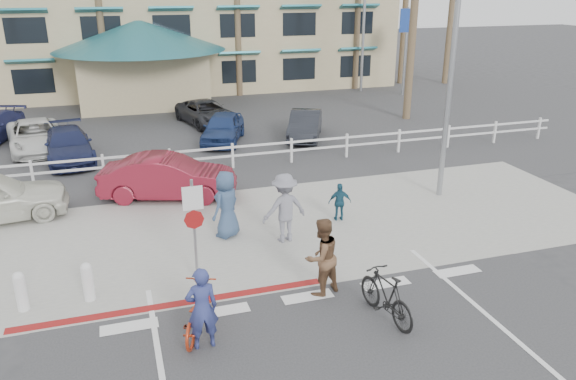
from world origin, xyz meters
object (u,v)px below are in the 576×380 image
object	(u,v)px
bike_red	(197,311)
bike_black	(386,296)
sign_post	(194,225)
car_white_sedan	(168,177)

from	to	relation	value
bike_red	bike_black	xyz separation A→B (m)	(3.95, -0.74, 0.07)
sign_post	bike_red	size ratio (longest dim) A/B	1.55
sign_post	bike_red	distance (m)	2.40
bike_red	sign_post	bearing A→B (deg)	-76.65
sign_post	bike_black	size ratio (longest dim) A/B	1.56
bike_black	sign_post	bearing A→B (deg)	-48.21
bike_black	car_white_sedan	size ratio (longest dim) A/B	0.42
bike_red	bike_black	distance (m)	4.02
sign_post	car_white_sedan	bearing A→B (deg)	90.23
sign_post	bike_black	bearing A→B (deg)	-38.85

